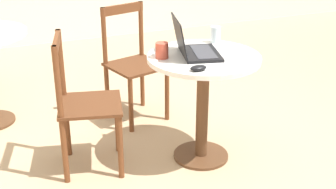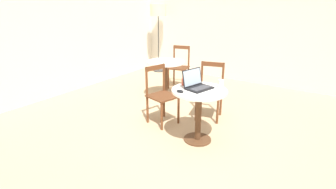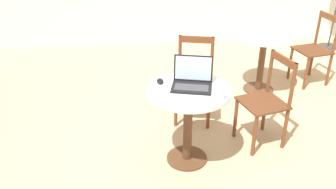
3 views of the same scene
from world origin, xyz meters
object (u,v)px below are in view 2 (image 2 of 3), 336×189
cafe_table_near (199,102)px  mug (185,82)px  chair_mid_right (179,67)px  drinking_glass (221,84)px  laptop (197,85)px  chair_near_right (210,91)px  mouse (180,91)px  floor_lamp (158,13)px  chair_near_back (161,95)px  cafe_table_mid (166,70)px

cafe_table_near → mug: 0.35m
chair_mid_right → drinking_glass: 2.36m
laptop → mug: laptop is taller
chair_near_right → mouse: 1.06m
chair_near_right → floor_lamp: size_ratio=0.52×
cafe_table_near → mouse: mouse is taller
chair_near_right → chair_near_back: size_ratio=1.00×
laptop → drinking_glass: laptop is taller
floor_lamp → laptop: floor_lamp is taller
cafe_table_mid → laptop: size_ratio=1.86×
cafe_table_near → floor_lamp: bearing=44.3°
cafe_table_mid → mug: (-1.05, -1.04, 0.22)m
laptop → drinking_glass: bearing=-53.6°
mug → drinking_glass: size_ratio=1.08×
chair_near_back → mug: 0.60m
chair_near_back → cafe_table_near: bearing=-103.8°
cafe_table_near → mouse: 0.33m
chair_near_right → drinking_glass: (-0.56, -0.41, 0.34)m
chair_near_back → mug: (-0.12, -0.48, 0.34)m
mouse → drinking_glass: bearing=-37.7°
chair_near_right → drinking_glass: bearing=-143.9°
cafe_table_near → mug: size_ratio=6.12×
cafe_table_near → cafe_table_mid: 1.71m
cafe_table_near → laptop: bearing=57.7°
cafe_table_mid → mug: 1.50m
cafe_table_near → chair_near_back: size_ratio=0.82×
chair_near_back → mouse: (-0.41, -0.59, 0.30)m
cafe_table_near → floor_lamp: floor_lamp is taller
chair_mid_right → drinking_glass: bearing=-134.6°
mug → drinking_glass: bearing=-70.8°
chair_near_back → drinking_glass: 1.00m
chair_near_back → chair_mid_right: 1.83m
floor_lamp → drinking_glass: (-2.50, -2.85, -0.72)m
drinking_glass → cafe_table_near: bearing=138.4°
laptop → cafe_table_mid: bearing=49.2°
cafe_table_near → laptop: size_ratio=1.86×
cafe_table_near → drinking_glass: size_ratio=6.63×
chair_near_right → floor_lamp: 3.29m
cafe_table_near → cafe_table_mid: size_ratio=1.00×
floor_lamp → cafe_table_mid: bearing=-140.1°
mouse → chair_mid_right: bearing=32.1°
cafe_table_mid → floor_lamp: (1.61, 1.35, 0.95)m
cafe_table_near → chair_near_right: 0.82m
cafe_table_mid → drinking_glass: bearing=-120.7°
cafe_table_near → laptop: 0.23m
chair_mid_right → drinking_glass: (-1.64, -1.66, 0.34)m
chair_mid_right → floor_lamp: size_ratio=0.52×
cafe_table_near → chair_near_back: (0.18, 0.75, -0.12)m
mug → drinking_glass: 0.48m
chair_mid_right → floor_lamp: 1.81m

